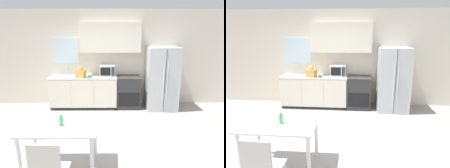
{
  "view_description": "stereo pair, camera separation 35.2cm",
  "coord_description": "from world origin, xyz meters",
  "views": [
    {
      "loc": [
        0.26,
        -3.42,
        2.11
      ],
      "look_at": [
        0.3,
        0.57,
        1.05
      ],
      "focal_mm": 32.0,
      "sensor_mm": 36.0,
      "label": 1
    },
    {
      "loc": [
        0.61,
        -3.41,
        2.11
      ],
      "look_at": [
        0.3,
        0.57,
        1.05
      ],
      "focal_mm": 32.0,
      "sensor_mm": 36.0,
      "label": 2
    }
  ],
  "objects": [
    {
      "name": "microwave",
      "position": [
        0.18,
        2.08,
        1.05
      ],
      "size": [
        0.43,
        0.37,
        0.31
      ],
      "color": "silver",
      "rests_on": "kitchen_counter"
    },
    {
      "name": "kitchen_counter",
      "position": [
        -0.48,
        1.99,
        0.45
      ],
      "size": [
        1.86,
        0.63,
        0.89
      ],
      "color": "#333333",
      "rests_on": "ground_plane"
    },
    {
      "name": "dining_chair_near",
      "position": [
        -0.47,
        -1.42,
        0.54
      ],
      "size": [
        0.42,
        0.42,
        0.93
      ],
      "rotation": [
        0.0,
        0.0,
        -0.06
      ],
      "color": "beige",
      "rests_on": "ground_plane"
    },
    {
      "name": "oven_range",
      "position": [
        0.77,
        1.99,
        0.44
      ],
      "size": [
        0.64,
        0.62,
        0.89
      ],
      "color": "#2D2D2D",
      "rests_on": "ground_plane"
    },
    {
      "name": "drink_bottle",
      "position": [
        -0.47,
        -0.7,
        0.83
      ],
      "size": [
        0.07,
        0.07,
        0.19
      ],
      "color": "#3FB259",
      "rests_on": "dining_table"
    },
    {
      "name": "grocery_bag_0",
      "position": [
        -0.54,
        1.89,
        1.02
      ],
      "size": [
        0.3,
        0.27,
        0.31
      ],
      "rotation": [
        0.0,
        0.0,
        -0.28
      ],
      "color": "#DB994C",
      "rests_on": "kitchen_counter"
    },
    {
      "name": "wall_back",
      "position": [
        0.04,
        2.29,
        1.46
      ],
      "size": [
        12.0,
        0.38,
        2.7
      ],
      "color": "beige",
      "rests_on": "ground_plane"
    },
    {
      "name": "coffee_mug",
      "position": [
        -0.29,
        1.8,
        0.94
      ],
      "size": [
        0.12,
        0.09,
        0.09
      ],
      "color": "#3F8C66",
      "rests_on": "kitchen_counter"
    },
    {
      "name": "ground_plane",
      "position": [
        0.0,
        0.0,
        0.0
      ],
      "size": [
        12.0,
        12.0,
        0.0
      ],
      "primitive_type": "plane",
      "color": "gray"
    },
    {
      "name": "kitchen_sink",
      "position": [
        -0.99,
        2.0,
        0.91
      ],
      "size": [
        0.59,
        0.41,
        0.26
      ],
      "color": "#B7BABC",
      "rests_on": "kitchen_counter"
    },
    {
      "name": "dining_table",
      "position": [
        -0.51,
        -0.7,
        0.63
      ],
      "size": [
        1.14,
        0.7,
        0.75
      ],
      "color": "white",
      "rests_on": "ground_plane"
    },
    {
      "name": "refrigerator",
      "position": [
        1.67,
        1.91,
        0.85
      ],
      "size": [
        0.83,
        0.8,
        1.7
      ],
      "color": "silver",
      "rests_on": "ground_plane"
    }
  ]
}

